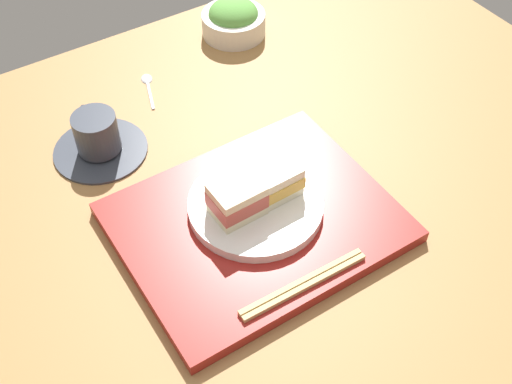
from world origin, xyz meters
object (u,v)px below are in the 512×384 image
(sandwich_near, at_px, (237,199))
(coffee_cup, at_px, (98,138))
(chopsticks_pair, at_px, (302,285))
(salad_bowl, at_px, (233,20))
(sandwich_plate, at_px, (256,205))
(sandwich_far, at_px, (274,180))
(teaspoon, at_px, (148,82))

(sandwich_near, bearing_deg, coffee_cup, 112.08)
(sandwich_near, distance_m, coffee_cup, 0.27)
(sandwich_near, xyz_separation_m, chopsticks_pair, (0.01, -0.14, -0.04))
(salad_bowl, xyz_separation_m, coffee_cup, (-0.34, -0.16, -0.00))
(sandwich_plate, bearing_deg, chopsticks_pair, -98.45)
(sandwich_far, bearing_deg, teaspoon, 94.27)
(chopsticks_pair, bearing_deg, salad_bowl, 67.11)
(sandwich_far, relative_size, chopsticks_pair, 0.37)
(salad_bowl, bearing_deg, sandwich_plate, -117.39)
(sandwich_plate, relative_size, teaspoon, 1.97)
(sandwich_plate, height_order, salad_bowl, salad_bowl)
(sandwich_plate, xyz_separation_m, sandwich_near, (-0.03, -0.00, 0.03))
(sandwich_far, bearing_deg, salad_bowl, 66.08)
(salad_bowl, height_order, teaspoon, salad_bowl)
(sandwich_far, relative_size, coffee_cup, 0.47)
(sandwich_plate, bearing_deg, sandwich_near, -176.91)
(sandwich_far, relative_size, salad_bowl, 0.58)
(salad_bowl, relative_size, coffee_cup, 0.81)
(sandwich_near, height_order, salad_bowl, sandwich_near)
(teaspoon, bearing_deg, coffee_cup, -141.15)
(sandwich_near, bearing_deg, sandwich_far, 3.09)
(sandwich_near, relative_size, coffee_cup, 0.47)
(chopsticks_pair, bearing_deg, sandwich_near, 94.02)
(sandwich_plate, relative_size, salad_bowl, 1.60)
(coffee_cup, bearing_deg, salad_bowl, 24.85)
(chopsticks_pair, xyz_separation_m, coffee_cup, (-0.11, 0.39, 0.00))
(salad_bowl, relative_size, chopsticks_pair, 0.64)
(sandwich_near, xyz_separation_m, coffee_cup, (-0.10, 0.25, -0.03))
(salad_bowl, bearing_deg, sandwich_far, -113.92)
(coffee_cup, height_order, teaspoon, coffee_cup)
(sandwich_near, distance_m, teaspoon, 0.37)
(chopsticks_pair, bearing_deg, teaspoon, 87.07)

